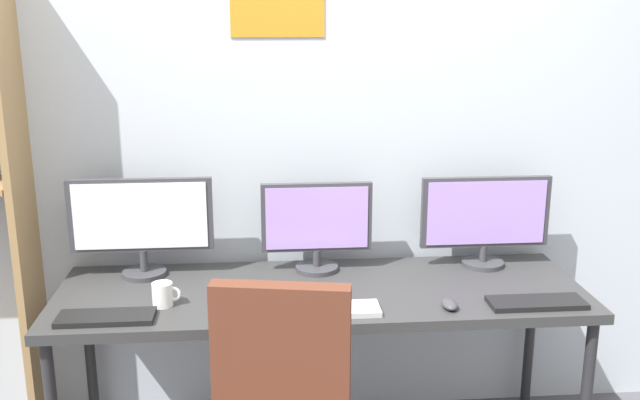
% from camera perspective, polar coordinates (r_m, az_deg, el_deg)
% --- Properties ---
extents(wall_back, '(4.47, 0.11, 2.60)m').
position_cam_1_polar(wall_back, '(3.12, -0.58, 5.48)').
color(wall_back, silver).
rests_on(wall_back, ground_plane).
extents(desk, '(2.07, 0.68, 0.74)m').
position_cam_1_polar(desk, '(2.89, 0.09, -8.00)').
color(desk, '#333333').
rests_on(desk, ground_plane).
extents(monitor_left, '(0.58, 0.18, 0.41)m').
position_cam_1_polar(monitor_left, '(3.02, -13.96, -1.64)').
color(monitor_left, '#38383D').
rests_on(monitor_left, desk).
extents(monitor_center, '(0.46, 0.18, 0.38)m').
position_cam_1_polar(monitor_center, '(3.00, -0.26, -1.91)').
color(monitor_center, '#38383D').
rests_on(monitor_center, desk).
extents(monitor_right, '(0.55, 0.18, 0.39)m').
position_cam_1_polar(monitor_right, '(3.13, 12.93, -1.36)').
color(monitor_right, '#38383D').
rests_on(monitor_right, desk).
extents(keyboard_left, '(0.34, 0.13, 0.02)m').
position_cam_1_polar(keyboard_left, '(2.70, -16.57, -8.89)').
color(keyboard_left, black).
rests_on(keyboard_left, desk).
extents(keyboard_center, '(0.39, 0.13, 0.02)m').
position_cam_1_polar(keyboard_center, '(2.65, 0.52, -8.68)').
color(keyboard_center, silver).
rests_on(keyboard_center, desk).
extents(keyboard_right, '(0.36, 0.13, 0.02)m').
position_cam_1_polar(keyboard_right, '(2.83, 16.75, -7.78)').
color(keyboard_right, black).
rests_on(keyboard_right, desk).
extents(computer_mouse, '(0.06, 0.10, 0.03)m').
position_cam_1_polar(computer_mouse, '(2.72, 10.21, -8.12)').
color(computer_mouse, '#38383D').
rests_on(computer_mouse, desk).
extents(coffee_mug, '(0.11, 0.08, 0.09)m').
position_cam_1_polar(coffee_mug, '(2.76, -12.29, -7.31)').
color(coffee_mug, white).
rests_on(coffee_mug, desk).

